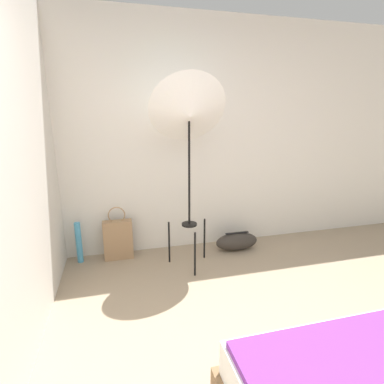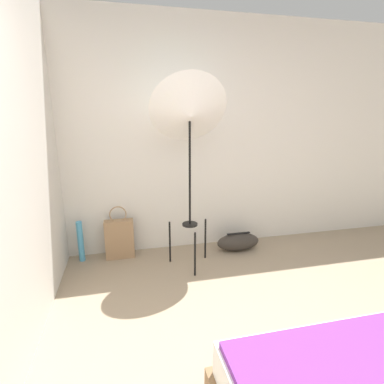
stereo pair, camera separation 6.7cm
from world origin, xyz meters
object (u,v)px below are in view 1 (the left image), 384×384
(tote_bag, at_px, (118,239))
(photo_umbrella, at_px, (189,114))
(duffel_bag, at_px, (237,241))
(paper_roll, at_px, (79,243))

(tote_bag, bearing_deg, photo_umbrella, -25.13)
(photo_umbrella, relative_size, duffel_bag, 3.81)
(photo_umbrella, bearing_deg, paper_roll, 162.60)
(tote_bag, height_order, paper_roll, tote_bag)
(duffel_bag, bearing_deg, paper_roll, 175.27)
(photo_umbrella, xyz_separation_m, duffel_bag, (0.63, 0.21, -1.46))
(tote_bag, relative_size, paper_roll, 1.33)
(photo_umbrella, distance_m, paper_roll, 1.79)
(duffel_bag, relative_size, paper_roll, 1.12)
(photo_umbrella, distance_m, duffel_bag, 1.60)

